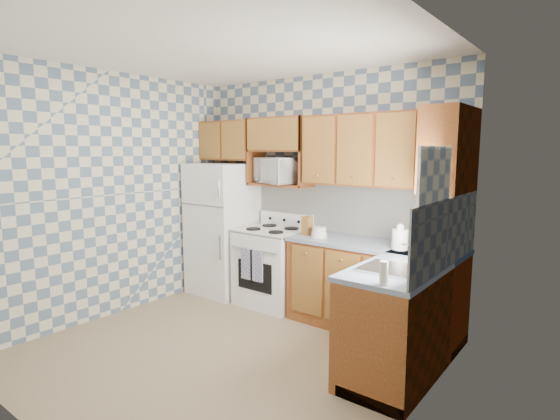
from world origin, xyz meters
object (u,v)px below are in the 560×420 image
(refrigerator, at_px, (223,229))
(stove_body, at_px, (273,268))
(microwave, at_px, (278,171))
(electric_kettle, at_px, (400,239))

(refrigerator, height_order, stove_body, refrigerator)
(microwave, bearing_deg, stove_body, -62.45)
(stove_body, relative_size, microwave, 1.60)
(microwave, height_order, electric_kettle, microwave)
(stove_body, relative_size, electric_kettle, 4.71)
(stove_body, height_order, electric_kettle, electric_kettle)
(refrigerator, height_order, electric_kettle, refrigerator)
(refrigerator, relative_size, stove_body, 1.87)
(stove_body, bearing_deg, electric_kettle, -3.36)
(refrigerator, relative_size, electric_kettle, 8.79)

